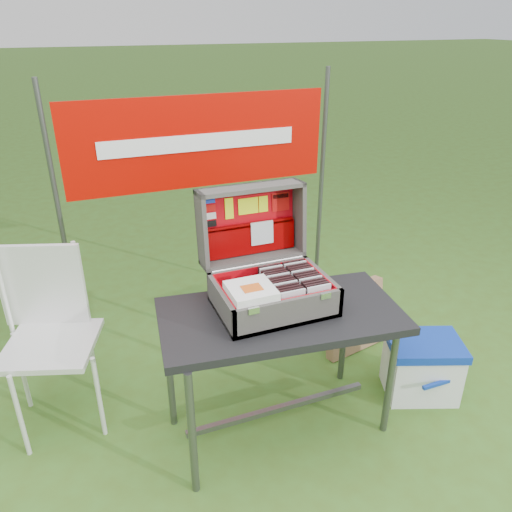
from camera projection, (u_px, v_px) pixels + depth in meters
name	position (u px, v px, depth m)	size (l,w,h in m)	color
ground	(267.00, 431.00, 2.64)	(80.00, 80.00, 0.00)	#3F5D1C
table	(279.00, 372.00, 2.52)	(1.14, 0.57, 0.71)	black
table_top	(281.00, 316.00, 2.37)	(1.14, 0.57, 0.04)	black
table_leg_fl	(192.00, 435.00, 2.17)	(0.04, 0.04, 0.67)	#59595B
table_leg_fr	(390.00, 379.00, 2.50)	(0.04, 0.04, 0.67)	#59595B
table_leg_bl	(170.00, 373.00, 2.55)	(0.04, 0.04, 0.67)	#59595B
table_leg_br	(344.00, 331.00, 2.88)	(0.04, 0.04, 0.67)	#59595B
table_brace	(278.00, 409.00, 2.62)	(0.99, 0.03, 0.03)	#59595B
suitcase	(269.00, 254.00, 2.33)	(0.54, 0.54, 0.52)	#635F59
suitcase_base_bottom	(273.00, 306.00, 2.39)	(0.54, 0.38, 0.02)	#635F59
suitcase_base_wall_front	(289.00, 314.00, 2.21)	(0.54, 0.02, 0.14)	#635F59
suitcase_base_wall_back	(259.00, 278.00, 2.52)	(0.54, 0.02, 0.14)	#635F59
suitcase_base_wall_left	(221.00, 305.00, 2.28)	(0.02, 0.38, 0.14)	#635F59
suitcase_base_wall_right	(321.00, 285.00, 2.45)	(0.02, 0.38, 0.14)	#635F59
suitcase_liner_floor	(273.00, 303.00, 2.39)	(0.50, 0.34, 0.01)	red
suitcase_latch_left	(254.00, 311.00, 2.12)	(0.05, 0.01, 0.03)	silver
suitcase_latch_right	(326.00, 296.00, 2.23)	(0.05, 0.01, 0.03)	silver
suitcase_hinge	(258.00, 264.00, 2.50)	(0.02, 0.02, 0.48)	silver
suitcase_lid_back	(248.00, 220.00, 2.54)	(0.54, 0.38, 0.02)	#635F59
suitcase_lid_rim_far	(251.00, 188.00, 2.42)	(0.54, 0.02, 0.14)	#635F59
suitcase_lid_rim_near	(253.00, 258.00, 2.56)	(0.54, 0.02, 0.14)	#635F59
suitcase_lid_rim_left	(202.00, 231.00, 2.40)	(0.02, 0.38, 0.14)	#635F59
suitcase_lid_rim_right	(299.00, 217.00, 2.57)	(0.02, 0.38, 0.14)	#635F59
suitcase_lid_liner	(248.00, 221.00, 2.53)	(0.49, 0.34, 0.01)	red
suitcase_liner_wall_front	(288.00, 310.00, 2.22)	(0.50, 0.01, 0.12)	red
suitcase_liner_wall_back	(260.00, 277.00, 2.50)	(0.50, 0.01, 0.12)	red
suitcase_liner_wall_left	(224.00, 302.00, 2.28)	(0.01, 0.34, 0.12)	red
suitcase_liner_wall_right	(319.00, 284.00, 2.44)	(0.01, 0.34, 0.12)	red
suitcase_lid_pocket	(250.00, 239.00, 2.55)	(0.48, 0.15, 0.03)	#730001
suitcase_pocket_edge	(250.00, 225.00, 2.51)	(0.47, 0.02, 0.02)	#730001
suitcase_pocket_cd	(262.00, 233.00, 2.54)	(0.12, 0.12, 0.01)	silver
lid_sticker_cc_a	(210.00, 200.00, 2.41)	(0.05, 0.03, 0.00)	#1933B2
lid_sticker_cc_b	(210.00, 208.00, 2.43)	(0.05, 0.03, 0.00)	red
lid_sticker_cc_c	(211.00, 216.00, 2.44)	(0.05, 0.03, 0.00)	white
lid_sticker_cc_d	(211.00, 224.00, 2.46)	(0.05, 0.03, 0.00)	black
lid_card_neon_tall	(229.00, 209.00, 2.46)	(0.04, 0.11, 0.00)	#DFF616
lid_card_neon_main	(248.00, 206.00, 2.50)	(0.11, 0.08, 0.00)	#DFF616
lid_card_neon_small	(263.00, 204.00, 2.52)	(0.05, 0.08, 0.00)	#DFF616
lid_sticker_band	(281.00, 202.00, 2.56)	(0.10, 0.10, 0.00)	red
lid_sticker_band_bar	(281.00, 196.00, 2.55)	(0.09, 0.02, 0.00)	black
cd_left_0	(293.00, 304.00, 2.24)	(0.12, 0.01, 0.14)	silver
cd_left_1	(291.00, 302.00, 2.26)	(0.12, 0.01, 0.14)	black
cd_left_2	(289.00, 300.00, 2.28)	(0.12, 0.01, 0.14)	black
cd_left_3	(287.00, 297.00, 2.30)	(0.12, 0.01, 0.14)	black
cd_left_4	(285.00, 295.00, 2.32)	(0.12, 0.01, 0.14)	silver
cd_left_5	(283.00, 293.00, 2.33)	(0.12, 0.01, 0.14)	black
cd_left_6	(281.00, 291.00, 2.35)	(0.12, 0.01, 0.14)	black
cd_left_7	(280.00, 289.00, 2.37)	(0.12, 0.01, 0.14)	black
cd_left_8	(278.00, 287.00, 2.39)	(0.12, 0.01, 0.14)	silver
cd_left_9	(276.00, 285.00, 2.40)	(0.12, 0.01, 0.14)	black
cd_left_10	(274.00, 283.00, 2.42)	(0.12, 0.01, 0.14)	black
cd_left_11	(273.00, 281.00, 2.44)	(0.12, 0.01, 0.14)	black
cd_left_12	(271.00, 279.00, 2.46)	(0.12, 0.01, 0.14)	silver
cd_left_13	(269.00, 277.00, 2.47)	(0.12, 0.01, 0.14)	black
cd_right_0	(318.00, 299.00, 2.29)	(0.12, 0.01, 0.14)	silver
cd_right_1	(316.00, 297.00, 2.30)	(0.12, 0.01, 0.14)	black
cd_right_2	(314.00, 294.00, 2.32)	(0.12, 0.01, 0.14)	black
cd_right_3	(312.00, 292.00, 2.34)	(0.12, 0.01, 0.14)	black
cd_right_4	(310.00, 290.00, 2.36)	(0.12, 0.01, 0.14)	silver
cd_right_5	(308.00, 288.00, 2.38)	(0.12, 0.01, 0.14)	black
cd_right_6	(306.00, 286.00, 2.39)	(0.12, 0.01, 0.14)	black
cd_right_7	(304.00, 284.00, 2.41)	(0.12, 0.01, 0.14)	black
cd_right_8	(302.00, 282.00, 2.43)	(0.12, 0.01, 0.14)	silver
cd_right_9	(300.00, 280.00, 2.45)	(0.12, 0.01, 0.14)	black
cd_right_10	(298.00, 278.00, 2.46)	(0.12, 0.01, 0.14)	black
cd_right_11	(297.00, 276.00, 2.48)	(0.12, 0.01, 0.14)	black
cd_right_12	(295.00, 275.00, 2.50)	(0.12, 0.01, 0.14)	silver
cd_right_13	(293.00, 273.00, 2.52)	(0.12, 0.01, 0.14)	black
songbook_0	(251.00, 293.00, 2.23)	(0.20, 0.20, 0.01)	white
songbook_1	(251.00, 293.00, 2.22)	(0.20, 0.20, 0.01)	white
songbook_2	(251.00, 292.00, 2.22)	(0.20, 0.20, 0.01)	white
songbook_3	(251.00, 291.00, 2.22)	(0.20, 0.20, 0.01)	white
songbook_4	(251.00, 290.00, 2.22)	(0.20, 0.20, 0.01)	white
songbook_5	(251.00, 289.00, 2.22)	(0.20, 0.20, 0.01)	white
songbook_6	(251.00, 288.00, 2.21)	(0.20, 0.20, 0.01)	white
songbook_graphic	(252.00, 288.00, 2.20)	(0.09, 0.07, 0.00)	#D85919
cooler	(422.00, 367.00, 2.84)	(0.40, 0.31, 0.35)	white
cooler_body	(421.00, 370.00, 2.85)	(0.38, 0.29, 0.31)	white
cooler_lid	(426.00, 345.00, 2.77)	(0.40, 0.31, 0.05)	#0F34A6
cooler_handle	(441.00, 383.00, 2.70)	(0.24, 0.02, 0.02)	#0F34A6
chair	(51.00, 347.00, 2.51)	(0.43, 0.48, 0.95)	silver
chair_seat	(51.00, 345.00, 2.50)	(0.43, 0.43, 0.03)	silver
chair_backrest	(42.00, 285.00, 2.57)	(0.43, 0.03, 0.46)	silver
chair_leg_fl	(20.00, 417.00, 2.40)	(0.02, 0.02, 0.49)	silver
chair_leg_fr	(99.00, 397.00, 2.52)	(0.02, 0.02, 0.49)	silver
chair_leg_bl	(22.00, 371.00, 2.70)	(0.02, 0.02, 0.49)	silver
chair_leg_br	(93.00, 356.00, 2.83)	(0.02, 0.02, 0.49)	silver
chair_upright_left	(3.00, 294.00, 2.52)	(0.02, 0.02, 0.46)	silver
chair_upright_right	(80.00, 281.00, 2.64)	(0.02, 0.02, 0.46)	silver
cardboard_box	(354.00, 318.00, 3.20)	(0.44, 0.07, 0.46)	#A2734D
banner_post_left	(62.00, 231.00, 2.91)	(0.03, 0.03, 1.70)	#59595B
banner_post_right	(321.00, 196.00, 3.47)	(0.03, 0.03, 1.70)	#59595B
banner	(200.00, 142.00, 2.99)	(1.60, 0.01, 0.55)	#A60700
banner_text	(200.00, 142.00, 2.98)	(1.20, 0.00, 0.10)	white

